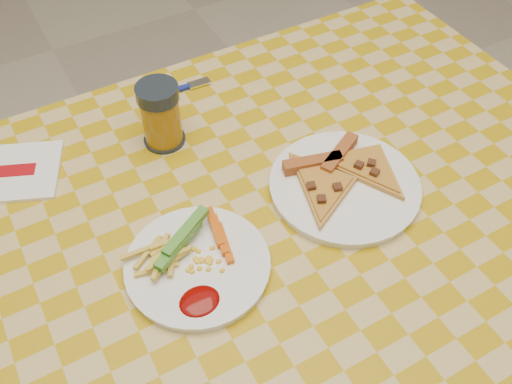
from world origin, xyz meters
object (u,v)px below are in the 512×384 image
(table, at_px, (250,261))
(drink_glass, at_px, (161,115))
(plate_right, at_px, (344,187))
(plate_left, at_px, (198,266))

(table, height_order, drink_glass, drink_glass)
(drink_glass, bearing_deg, plate_right, -49.89)
(plate_right, relative_size, drink_glass, 2.03)
(plate_left, height_order, drink_glass, drink_glass)
(plate_left, bearing_deg, table, 11.70)
(plate_right, height_order, drink_glass, drink_glass)
(plate_left, distance_m, plate_right, 0.27)
(plate_left, height_order, plate_right, same)
(table, bearing_deg, plate_right, 1.27)
(table, distance_m, plate_left, 0.13)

